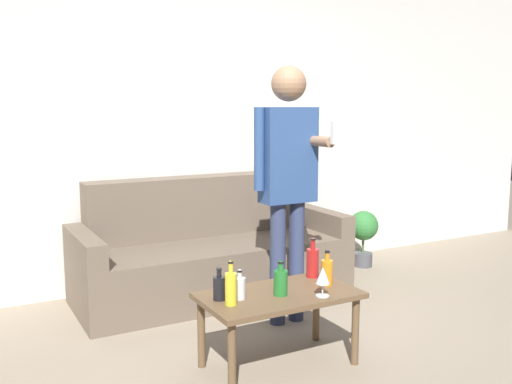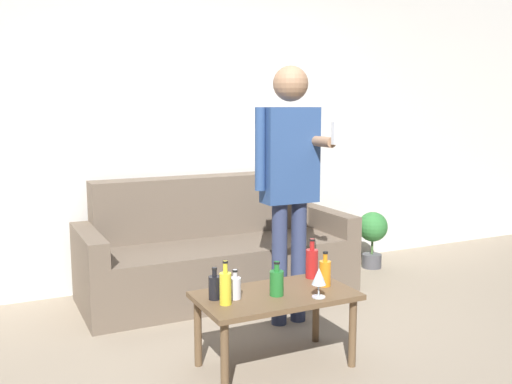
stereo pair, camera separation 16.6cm
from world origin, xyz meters
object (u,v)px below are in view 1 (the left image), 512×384
(couch, at_px, (211,254))
(person_standing_front, at_px, (288,171))
(bottle_orange, at_px, (219,287))
(coffee_table, at_px, (279,302))

(couch, height_order, person_standing_front, person_standing_front)
(bottle_orange, bearing_deg, couch, 67.74)
(bottle_orange, bearing_deg, person_standing_front, 33.87)
(couch, height_order, bottle_orange, couch)
(person_standing_front, bearing_deg, coffee_table, -125.43)
(coffee_table, bearing_deg, bottle_orange, 170.65)
(coffee_table, distance_m, bottle_orange, 0.37)
(coffee_table, height_order, bottle_orange, bottle_orange)
(bottle_orange, relative_size, person_standing_front, 0.10)
(coffee_table, relative_size, person_standing_front, 0.51)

